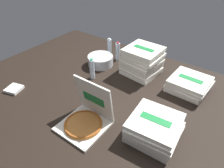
% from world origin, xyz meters
% --- Properties ---
extents(ground_plane, '(3.20, 2.40, 0.02)m').
position_xyz_m(ground_plane, '(0.00, 0.00, -0.01)').
color(ground_plane, black).
extents(open_pizza_box, '(0.38, 0.39, 0.40)m').
position_xyz_m(open_pizza_box, '(0.08, -0.36, 0.07)').
color(open_pizza_box, silver).
rests_on(open_pizza_box, ground_plane).
extents(pizza_stack_left_near, '(0.43, 0.42, 0.15)m').
position_xyz_m(pizza_stack_left_near, '(0.64, 0.65, 0.07)').
color(pizza_stack_left_near, silver).
rests_on(pizza_stack_left_near, ground_plane).
extents(pizza_stack_left_far, '(0.44, 0.44, 0.33)m').
position_xyz_m(pizza_stack_left_far, '(0.06, 0.66, 0.16)').
color(pizza_stack_left_far, silver).
rests_on(pizza_stack_left_far, ground_plane).
extents(pizza_stack_center_near, '(0.43, 0.43, 0.18)m').
position_xyz_m(pizza_stack_center_near, '(0.62, -0.14, 0.09)').
color(pizza_stack_center_near, silver).
rests_on(pizza_stack_center_near, ground_plane).
extents(ice_bucket, '(0.32, 0.32, 0.13)m').
position_xyz_m(ice_bucket, '(-0.46, 0.51, 0.06)').
color(ice_bucket, '#B7BABF').
rests_on(ice_bucket, ground_plane).
extents(water_bottle_0, '(0.06, 0.06, 0.25)m').
position_xyz_m(water_bottle_0, '(-0.52, 0.79, 0.12)').
color(water_bottle_0, silver).
rests_on(water_bottle_0, ground_plane).
extents(water_bottle_1, '(0.06, 0.06, 0.25)m').
position_xyz_m(water_bottle_1, '(-0.36, 0.75, 0.12)').
color(water_bottle_1, silver).
rests_on(water_bottle_1, ground_plane).
extents(water_bottle_2, '(0.06, 0.06, 0.25)m').
position_xyz_m(water_bottle_2, '(-0.34, 0.22, 0.12)').
color(water_bottle_2, silver).
rests_on(water_bottle_2, ground_plane).
extents(napkin_pile, '(0.19, 0.19, 0.03)m').
position_xyz_m(napkin_pile, '(-0.88, -0.46, 0.02)').
color(napkin_pile, white).
rests_on(napkin_pile, ground_plane).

